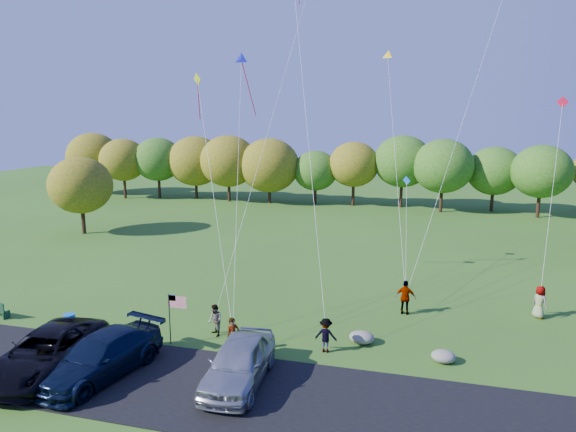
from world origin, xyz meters
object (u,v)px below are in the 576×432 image
minivan_dark (46,352)px  trash_barrel (70,322)px  flyer_e (540,302)px  flyer_c (326,335)px  minivan_silver (239,362)px  minivan_navy (101,356)px  flyer_d (406,297)px  flyer_b (215,320)px  flyer_a (233,336)px

minivan_dark → trash_barrel: (-1.95, 3.93, -0.49)m
flyer_e → flyer_c: bearing=84.4°
minivan_silver → flyer_e: (13.01, 10.53, -0.07)m
minivan_navy → trash_barrel: size_ratio=6.84×
flyer_d → flyer_e: flyer_d is taller
minivan_dark → flyer_b: bearing=38.7°
minivan_dark → flyer_b: minivan_dark is taller
minivan_navy → flyer_c: 9.67m
flyer_b → minivan_navy: bearing=-76.8°
minivan_silver → flyer_a: (-1.22, 2.50, -0.12)m
minivan_dark → flyer_a: minivan_dark is taller
minivan_silver → minivan_dark: bearing=-174.2°
minivan_silver → flyer_e: 16.74m
trash_barrel → minivan_navy: bearing=-40.0°
flyer_b → minivan_dark: bearing=-91.2°
minivan_dark → trash_barrel: minivan_dark is taller
minivan_navy → flyer_c: minivan_navy is taller
flyer_a → flyer_e: 16.34m
minivan_navy → flyer_c: size_ratio=3.65×
minivan_dark → minivan_navy: (2.36, 0.32, -0.02)m
flyer_e → trash_barrel: flyer_e is taller
flyer_c → flyer_e: (10.20, 6.82, 0.08)m
minivan_dark → minivan_navy: 2.39m
minivan_dark → minivan_silver: 8.14m
flyer_a → trash_barrel: size_ratio=1.96×
minivan_silver → flyer_c: 4.66m
minivan_navy → flyer_a: minivan_navy is taller
minivan_dark → flyer_b: (5.33, 5.24, -0.13)m
flyer_a → flyer_b: bearing=88.1°
flyer_b → flyer_d: 10.26m
minivan_dark → flyer_b: 7.48m
flyer_e → trash_barrel: bearing=69.3°
minivan_silver → flyer_d: size_ratio=2.77×
minivan_dark → flyer_e: bearing=23.3°
minivan_navy → flyer_e: 21.92m
minivan_dark → flyer_d: (14.18, 10.44, 0.02)m
flyer_c → minivan_navy: bearing=28.3°
minivan_navy → flyer_b: (2.97, 4.92, -0.12)m
flyer_d → trash_barrel: 17.40m
minivan_dark → flyer_b: size_ratio=3.94×
minivan_silver → flyer_d: bearing=53.6°
minivan_navy → minivan_silver: (5.69, 0.90, 0.05)m
minivan_dark → flyer_c: size_ratio=3.88×
minivan_navy → flyer_e: bearing=44.0°
flyer_a → minivan_navy: bearing=170.7°
flyer_b → flyer_c: flyer_c is taller
flyer_e → minivan_silver: bearing=89.6°
minivan_silver → flyer_e: bearing=36.2°
minivan_silver → trash_barrel: minivan_silver is taller
flyer_b → flyer_d: size_ratio=0.83×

